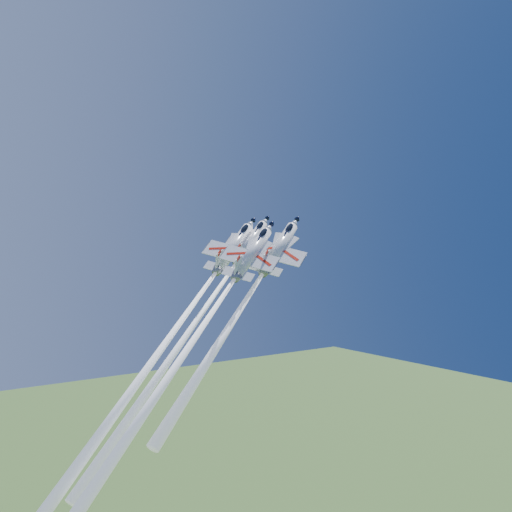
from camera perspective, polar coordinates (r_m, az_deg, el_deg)
jet_lead at (r=98.33m, az=-5.98°, el=-6.47°), size 41.37×27.11×44.81m
jet_left at (r=96.80m, az=-8.59°, el=-7.97°), size 45.60×29.84×49.28m
jet_right at (r=95.04m, az=-1.29°, el=-4.88°), size 35.07×22.52×36.86m
jet_slot at (r=87.60m, az=-6.23°, el=-8.29°), size 41.09×26.81×44.23m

